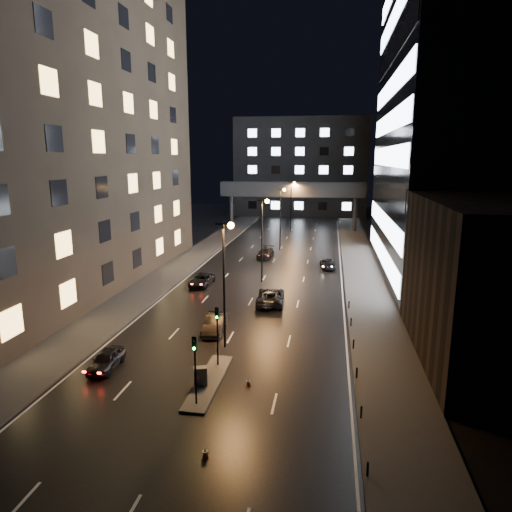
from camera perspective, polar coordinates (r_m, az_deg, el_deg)
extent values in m
plane|color=black|center=(67.71, 2.26, -0.57)|extent=(160.00, 160.00, 0.00)
cube|color=#383533|center=(65.64, -9.19, -1.06)|extent=(5.00, 110.00, 0.15)
cube|color=#383533|center=(62.50, 13.13, -1.90)|extent=(5.00, 110.00, 0.15)
cube|color=#2D2319|center=(58.43, -23.23, 16.21)|extent=(15.00, 48.00, 40.00)
cube|color=black|center=(37.63, 27.56, -2.96)|extent=(10.00, 18.00, 12.00)
cube|color=black|center=(64.29, 25.85, 17.78)|extent=(20.00, 36.00, 45.00)
cube|color=#333335|center=(123.83, 5.69, 10.99)|extent=(34.00, 14.00, 25.00)
cube|color=#333335|center=(96.10, 4.54, 8.30)|extent=(30.00, 3.00, 3.00)
cylinder|color=#333335|center=(98.50, -3.10, 5.50)|extent=(0.80, 0.80, 7.00)
cylinder|color=#333335|center=(96.36, 12.24, 5.09)|extent=(0.80, 0.80, 7.00)
cube|color=#383533|center=(32.24, -5.88, -15.33)|extent=(1.60, 8.00, 0.15)
cylinder|color=black|center=(33.65, -4.82, -10.65)|extent=(0.12, 0.12, 3.50)
cube|color=black|center=(32.86, -4.89, -7.11)|extent=(0.28, 0.22, 0.90)
sphere|color=#0CFF33|center=(32.83, -4.94, -7.65)|extent=(0.18, 0.18, 0.18)
cylinder|color=black|center=(28.85, -7.56, -14.79)|extent=(0.12, 0.12, 3.50)
cube|color=black|center=(27.92, -7.69, -10.76)|extent=(0.28, 0.22, 0.90)
sphere|color=#0CFF33|center=(27.91, -7.76, -11.40)|extent=(0.18, 0.18, 0.18)
cylinder|color=black|center=(24.42, 13.78, -24.58)|extent=(0.12, 0.12, 0.90)
cylinder|color=black|center=(28.58, 13.01, -18.60)|extent=(0.12, 0.12, 0.90)
cylinder|color=black|center=(32.97, 12.48, -14.18)|extent=(0.12, 0.12, 0.90)
cylinder|color=black|center=(37.52, 12.09, -10.81)|extent=(0.12, 0.12, 0.90)
cylinder|color=black|center=(42.17, 11.79, -8.17)|extent=(0.12, 0.12, 0.90)
cylinder|color=black|center=(46.89, 11.55, -6.07)|extent=(0.12, 0.12, 0.90)
cylinder|color=black|center=(35.90, -4.02, -3.91)|extent=(0.18, 0.18, 10.00)
cylinder|color=black|center=(34.85, -4.14, 4.01)|extent=(1.20, 0.12, 0.12)
sphere|color=#FF9E38|center=(34.73, -3.17, 3.83)|extent=(0.50, 0.50, 0.50)
cylinder|color=black|center=(55.05, 0.76, 1.78)|extent=(0.18, 0.18, 10.00)
cylinder|color=black|center=(54.37, 0.77, 6.97)|extent=(1.20, 0.12, 0.12)
sphere|color=#FF9E38|center=(54.30, 1.40, 6.86)|extent=(0.50, 0.50, 0.50)
cylinder|color=black|center=(74.65, 3.05, 4.52)|extent=(0.18, 0.18, 10.00)
cylinder|color=black|center=(74.15, 3.10, 8.35)|extent=(1.20, 0.12, 0.12)
sphere|color=#FF9E38|center=(74.09, 3.56, 8.26)|extent=(0.50, 0.50, 0.50)
cylinder|color=black|center=(94.42, 4.40, 6.10)|extent=(0.18, 0.18, 10.00)
cylinder|color=black|center=(94.02, 4.45, 9.14)|extent=(1.20, 0.12, 0.12)
sphere|color=#FF9E38|center=(93.98, 4.82, 9.07)|extent=(0.50, 0.50, 0.50)
imported|color=black|center=(35.37, -18.19, -12.22)|extent=(1.76, 4.06, 1.36)
imported|color=black|center=(40.38, -5.11, -8.38)|extent=(1.86, 4.81, 1.56)
imported|color=black|center=(54.83, -6.82, -2.98)|extent=(2.38, 4.90, 1.34)
imported|color=black|center=(69.35, 1.20, 0.37)|extent=(2.28, 5.22, 1.49)
imported|color=black|center=(47.69, 1.82, -5.04)|extent=(3.10, 6.05, 1.63)
imported|color=black|center=(63.66, 8.95, -0.92)|extent=(2.37, 4.78, 1.34)
cube|color=#4C4C4F|center=(31.47, -6.95, -14.66)|extent=(0.98, 0.75, 1.24)
cone|color=orange|center=(31.64, -0.97, -15.48)|extent=(0.44, 0.44, 0.48)
cone|color=orange|center=(25.31, -6.36, -23.27)|extent=(0.44, 0.44, 0.57)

